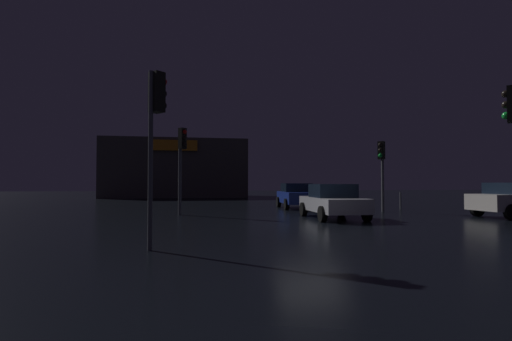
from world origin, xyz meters
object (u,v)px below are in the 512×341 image
at_px(traffic_signal_main, 182,155).
at_px(car_crossing, 297,195).
at_px(traffic_signal_cross_right, 382,162).
at_px(car_near, 333,201).
at_px(traffic_signal_opposite, 156,113).
at_px(store_building, 176,169).

relative_size(traffic_signal_main, car_crossing, 1.01).
xyz_separation_m(traffic_signal_main, traffic_signal_cross_right, (10.25, 0.00, -0.24)).
bearing_deg(car_near, traffic_signal_main, 155.29).
relative_size(traffic_signal_main, traffic_signal_cross_right, 1.12).
bearing_deg(traffic_signal_opposite, car_near, 43.49).
relative_size(traffic_signal_main, car_near, 0.97).
bearing_deg(traffic_signal_main, car_near, -24.71).
distance_m(traffic_signal_main, car_crossing, 7.97).
distance_m(traffic_signal_opposite, car_near, 9.80).
distance_m(traffic_signal_main, car_near, 7.32).
distance_m(traffic_signal_opposite, car_crossing, 15.23).
height_order(store_building, car_crossing, store_building).
distance_m(traffic_signal_main, traffic_signal_cross_right, 10.25).
height_order(traffic_signal_opposite, car_near, traffic_signal_opposite).
height_order(traffic_signal_cross_right, car_crossing, traffic_signal_cross_right).
xyz_separation_m(traffic_signal_cross_right, car_near, (-3.88, -2.93, -1.88)).
bearing_deg(store_building, traffic_signal_main, -88.20).
height_order(store_building, traffic_signal_main, store_building).
distance_m(traffic_signal_opposite, traffic_signal_cross_right, 14.35).
xyz_separation_m(traffic_signal_opposite, car_near, (6.89, 6.54, -2.40)).
bearing_deg(car_crossing, traffic_signal_opposite, -118.88).
bearing_deg(traffic_signal_main, store_building, 91.80).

